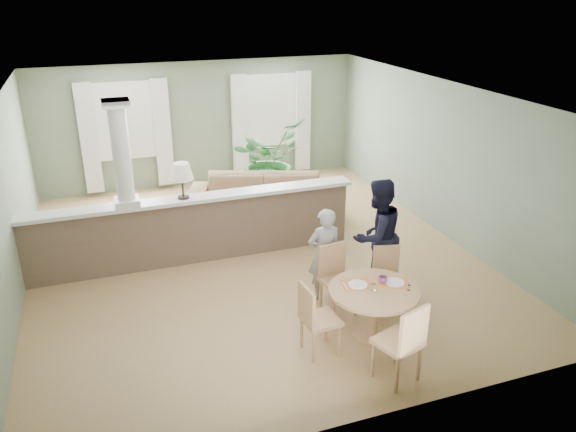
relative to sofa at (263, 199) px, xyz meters
name	(u,v)px	position (x,y,z in m)	size (l,w,h in m)	color
ground	(253,257)	(-0.64, -1.50, -0.41)	(8.00, 8.00, 0.00)	tan
room_shell	(238,142)	(-0.67, -0.87, 1.40)	(7.02, 8.02, 2.71)	gray
pony_wall	(189,221)	(-1.62, -1.30, 0.29)	(5.32, 0.38, 2.70)	brown
sofa	(263,199)	(0.00, 0.00, 0.00)	(2.82, 1.10, 0.82)	#826147
houseplant	(268,160)	(0.45, 1.08, 0.41)	(1.48, 1.28, 1.65)	#255E26
dining_table	(374,299)	(0.17, -4.17, 0.14)	(1.14, 1.14, 0.78)	tan
chair_far_boy	(336,275)	(-0.01, -3.42, 0.11)	(0.48, 0.48, 0.95)	tan
chair_far_man	(387,274)	(0.72, -3.54, 0.07)	(0.48, 0.48, 0.86)	tan
chair_near	(403,341)	(0.06, -5.09, 0.15)	(0.58, 0.58, 1.01)	tan
chair_side	(315,317)	(-0.66, -4.26, 0.11)	(0.45, 0.45, 0.94)	tan
child_person	(324,254)	(-0.04, -3.06, 0.28)	(0.50, 0.33, 1.37)	#9C9CA1
man_person	(377,236)	(0.76, -3.10, 0.45)	(0.83, 0.65, 1.72)	black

